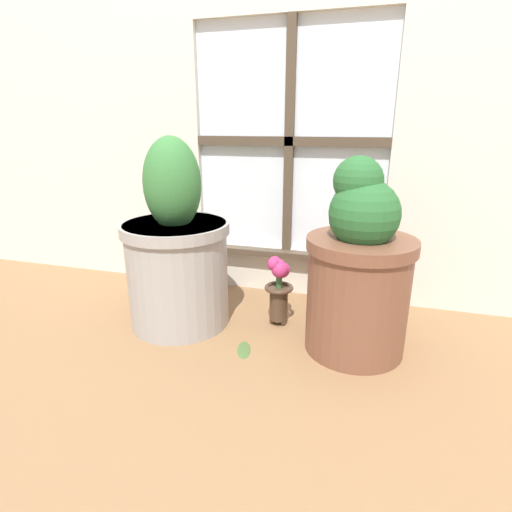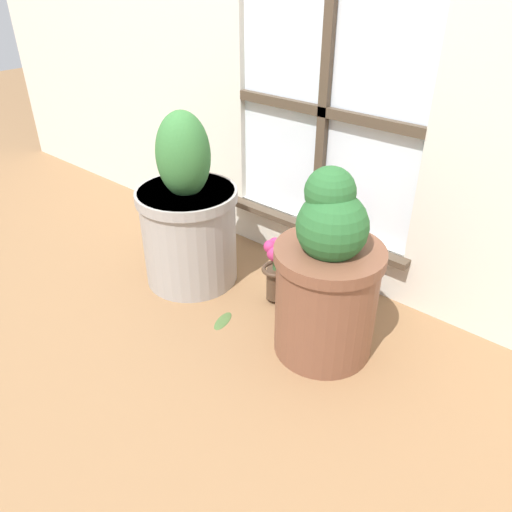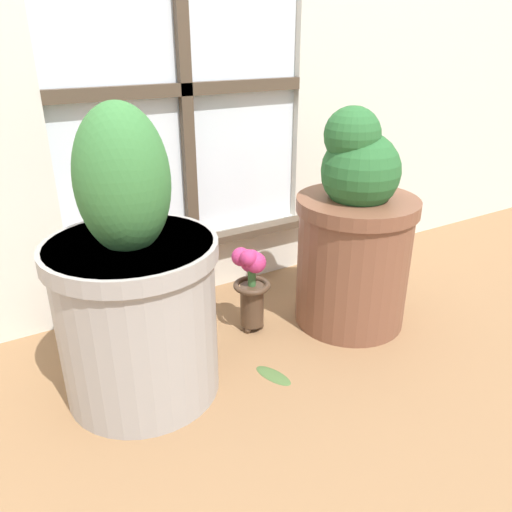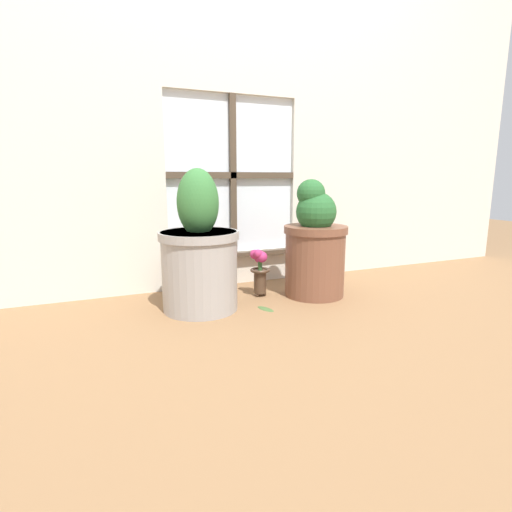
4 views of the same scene
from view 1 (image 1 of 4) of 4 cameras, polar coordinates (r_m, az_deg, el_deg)
ground_plane at (r=1.33m, az=-1.04°, el=-14.17°), size 10.00×10.00×0.00m
potted_plant_left at (r=1.47m, az=-11.23°, el=0.25°), size 0.38×0.38×0.68m
potted_plant_right at (r=1.30m, az=14.48°, el=-2.09°), size 0.34×0.34×0.63m
flower_vase at (r=1.47m, az=3.24°, el=-4.02°), size 0.11×0.11×0.26m
fallen_leaf at (r=1.37m, az=-1.75°, el=-13.14°), size 0.07×0.12×0.01m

